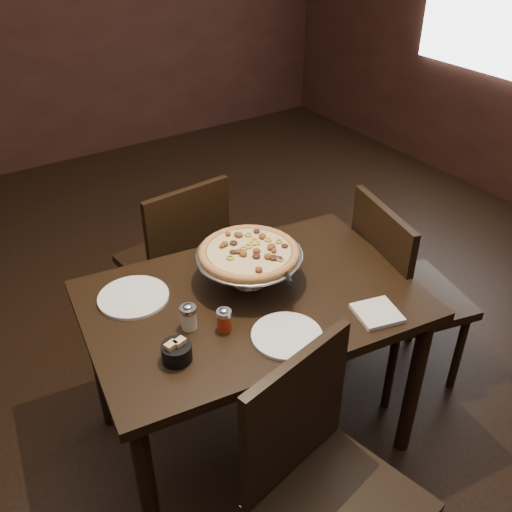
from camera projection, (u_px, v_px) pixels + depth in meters
room at (244, 145)px, 1.80m from camera, size 6.04×7.04×2.84m
dining_table at (252, 317)px, 2.22m from camera, size 1.34×0.98×0.78m
pizza_stand at (249, 253)px, 2.16m from camera, size 0.42×0.42×0.17m
parmesan_shaker at (189, 317)px, 1.99m from camera, size 0.06×0.06×0.10m
pepper_flake_shaker at (224, 320)px, 1.98m from camera, size 0.05×0.05×0.09m
packet_caddy at (177, 352)px, 1.86m from camera, size 0.10×0.10×0.08m
napkin_stack at (377, 313)px, 2.07m from camera, size 0.18×0.18×0.02m
plate_left at (133, 297)px, 2.15m from camera, size 0.27×0.27×0.01m
plate_near at (287, 336)px, 1.97m from camera, size 0.25×0.25×0.01m
serving_spatula at (287, 275)px, 2.05m from camera, size 0.13×0.13×0.02m
chair_far at (178, 258)px, 2.86m from camera, size 0.48×0.48×0.95m
chair_near at (324, 481)px, 1.78m from camera, size 0.54×0.54×0.97m
chair_side at (399, 289)px, 2.61m from camera, size 0.55×0.55×0.98m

